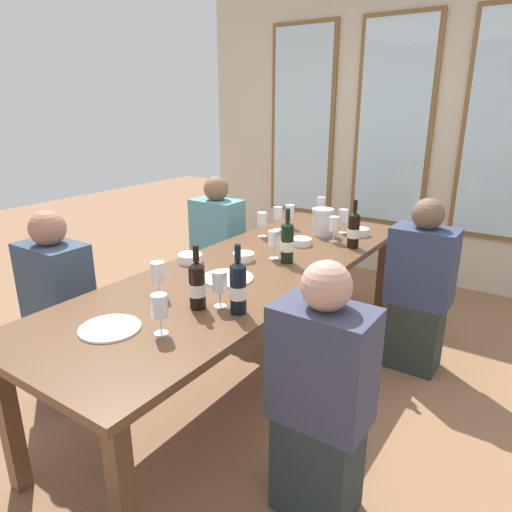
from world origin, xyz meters
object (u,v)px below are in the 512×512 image
at_px(tasting_bowl_1, 190,258).
at_px(wine_bottle_2, 287,242).
at_px(seated_person_2, 218,250).
at_px(wine_bottle_0, 354,230).
at_px(tasting_bowl_0, 301,242).
at_px(white_plate_1, 110,328).
at_px(wine_glass_0, 290,212).
at_px(wine_bottle_1, 238,287).
at_px(tasting_bowl_3, 360,232).
at_px(wine_glass_7, 278,214).
at_px(dining_table, 250,277).
at_px(wine_glass_9, 343,217).
at_px(wine_glass_5, 220,283).
at_px(wine_glass_8, 321,204).
at_px(seated_person_3, 419,291).
at_px(tasting_bowl_2, 243,257).
at_px(seated_person_1, 320,401).
at_px(white_plate_0, 228,278).
at_px(wine_glass_1, 158,272).
at_px(wine_bottle_3, 197,285).
at_px(seated_person_0, 60,313).
at_px(wine_glass_3, 262,220).
at_px(wine_glass_4, 160,307).
at_px(wine_glass_6, 334,224).
at_px(metal_pitcher, 322,222).
at_px(wine_glass_2, 274,239).

bearing_deg(tasting_bowl_1, wine_bottle_2, 34.12).
distance_m(tasting_bowl_1, seated_person_2, 0.95).
height_order(wine_bottle_0, tasting_bowl_0, wine_bottle_0).
xyz_separation_m(white_plate_1, wine_glass_0, (-0.21, 1.85, 0.11)).
height_order(wine_bottle_1, tasting_bowl_3, wine_bottle_1).
xyz_separation_m(white_plate_1, wine_glass_7, (-0.26, 1.75, 0.11)).
xyz_separation_m(dining_table, seated_person_2, (-0.78, 0.67, -0.15)).
bearing_deg(wine_bottle_2, dining_table, -125.41).
bearing_deg(wine_bottle_0, dining_table, -116.22).
distance_m(white_plate_1, wine_glass_7, 1.77).
xyz_separation_m(wine_glass_9, seated_person_2, (-0.92, -0.31, -0.33)).
distance_m(wine_glass_5, wine_glass_8, 1.85).
height_order(wine_bottle_1, seated_person_3, seated_person_3).
height_order(tasting_bowl_2, seated_person_1, seated_person_1).
distance_m(wine_glass_9, seated_person_2, 1.02).
xyz_separation_m(white_plate_0, wine_glass_9, (0.13, 1.20, 0.11)).
height_order(tasting_bowl_1, tasting_bowl_3, tasting_bowl_3).
height_order(wine_glass_1, seated_person_3, seated_person_3).
distance_m(wine_glass_1, seated_person_1, 0.97).
bearing_deg(wine_bottle_2, white_plate_0, -107.12).
bearing_deg(wine_bottle_3, wine_glass_1, -179.80).
bearing_deg(white_plate_0, wine_glass_5, -57.95).
bearing_deg(wine_glass_7, wine_bottle_0, -9.21).
bearing_deg(wine_bottle_3, tasting_bowl_1, 134.97).
bearing_deg(seated_person_0, wine_glass_0, 72.16).
bearing_deg(wine_bottle_3, wine_glass_9, 89.33).
distance_m(wine_glass_8, seated_person_3, 1.18).
height_order(wine_bottle_3, wine_glass_3, wine_bottle_3).
bearing_deg(seated_person_3, seated_person_1, -90.00).
bearing_deg(wine_glass_0, tasting_bowl_0, -49.68).
bearing_deg(dining_table, wine_glass_4, -79.51).
height_order(wine_glass_1, wine_glass_5, same).
distance_m(white_plate_1, tasting_bowl_3, 1.97).
bearing_deg(seated_person_3, wine_glass_8, 149.68).
bearing_deg(dining_table, seated_person_0, -136.75).
bearing_deg(wine_bottle_0, wine_glass_4, -96.46).
distance_m(tasting_bowl_0, seated_person_3, 0.80).
distance_m(wine_bottle_1, tasting_bowl_1, 0.76).
bearing_deg(wine_glass_6, white_plate_0, -100.02).
relative_size(wine_bottle_1, wine_glass_4, 1.84).
bearing_deg(tasting_bowl_1, seated_person_3, 37.08).
relative_size(tasting_bowl_1, seated_person_0, 0.13).
distance_m(metal_pitcher, seated_person_2, 0.89).
relative_size(wine_glass_2, seated_person_0, 0.16).
distance_m(tasting_bowl_1, wine_glass_1, 0.51).
height_order(wine_bottle_1, seated_person_2, seated_person_2).
bearing_deg(wine_glass_2, white_plate_0, -93.12).
relative_size(dining_table, seated_person_3, 2.49).
distance_m(wine_glass_5, seated_person_3, 1.41).
bearing_deg(wine_glass_2, wine_glass_5, -77.19).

